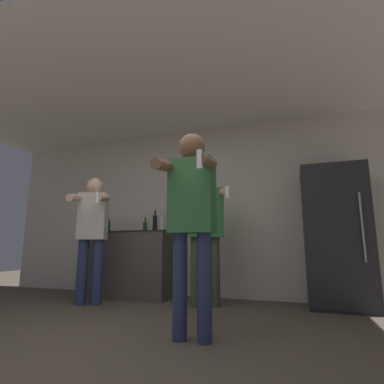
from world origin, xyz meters
name	(u,v)px	position (x,y,z in m)	size (l,w,h in m)	color
ground_plane	(72,363)	(0.00, 0.00, 0.00)	(14.00, 14.00, 0.00)	#4C4238
wall_back	(201,210)	(0.00, 2.71, 1.27)	(7.00, 0.06, 2.55)	beige
ceiling_slab	(166,90)	(0.00, 1.34, 2.57)	(7.00, 3.20, 0.05)	silver
refrigerator	(336,236)	(1.83, 2.37, 0.85)	(0.73, 0.64, 1.70)	#262628
counter	(133,264)	(-0.96, 2.36, 0.47)	(1.28, 0.66, 0.95)	#47423D
bottle_brown_liquor	(108,226)	(-1.45, 2.40, 1.05)	(0.07, 0.07, 0.25)	#194723
bottle_tall_gin	(155,223)	(-0.63, 2.40, 1.08)	(0.07, 0.07, 0.33)	black
bottle_clear_vodka	(145,226)	(-0.79, 2.40, 1.03)	(0.06, 0.06, 0.24)	#194723
bottle_dark_rum	(162,223)	(-0.50, 2.40, 1.08)	(0.08, 0.08, 0.34)	silver
person_woman_foreground	(192,209)	(0.57, 0.64, 1.02)	(0.44, 0.48, 1.68)	navy
person_man_side	(92,229)	(-1.15, 1.62, 0.95)	(0.55, 0.62, 1.64)	navy
person_spectator_back	(205,221)	(0.29, 1.99, 1.05)	(0.65, 0.66, 1.67)	#38422D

